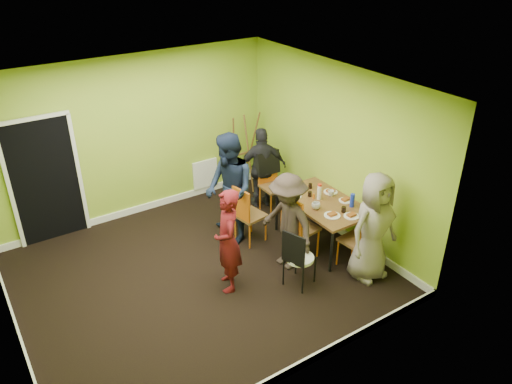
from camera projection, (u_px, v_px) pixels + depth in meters
ground at (200, 274)px, 7.38m from camera, size 5.00×5.00×0.00m
room_walls at (193, 216)px, 6.94m from camera, size 5.04×4.54×2.82m
dining_table at (323, 204)px, 7.82m from camera, size 0.90×1.50×0.75m
chair_left_far at (246, 212)px, 7.88m from camera, size 0.48×0.47×1.00m
chair_left_near at (297, 224)px, 7.46m from camera, size 0.51×0.51×1.09m
chair_back_end at (269, 169)px, 8.82m from camera, size 0.45×0.52×1.08m
chair_front_end at (360, 237)px, 7.26m from camera, size 0.44×0.44×0.98m
chair_bentwood at (298, 256)px, 6.92m from camera, size 0.46×0.45×0.92m
easel at (244, 152)px, 9.52m from camera, size 0.61×0.57×1.51m
plate_near_left at (295, 196)px, 7.93m from camera, size 0.21×0.21×0.01m
plate_near_right at (332, 215)px, 7.40m from camera, size 0.24×0.24×0.01m
plate_far_back at (297, 187)px, 8.21m from camera, size 0.22×0.22×0.01m
plate_far_front at (351, 216)px, 7.39m from camera, size 0.23×0.23×0.01m
plate_wall_back at (331, 192)px, 8.06m from camera, size 0.23×0.23×0.01m
plate_wall_front at (346, 201)px, 7.81m from camera, size 0.21×0.21×0.01m
thermos at (319, 192)px, 7.81m from camera, size 0.07×0.07×0.23m
blue_bottle at (352, 200)px, 7.60m from camera, size 0.07×0.07×0.21m
orange_bottle at (314, 196)px, 7.85m from camera, size 0.03×0.03×0.09m
glass_mid at (310, 194)px, 7.92m from camera, size 0.06×0.06×0.09m
glass_back at (310, 186)px, 8.17m from camera, size 0.06×0.06×0.09m
glass_front at (344, 209)px, 7.48m from camera, size 0.07×0.07×0.09m
cup_a at (316, 206)px, 7.57m from camera, size 0.13×0.13×0.10m
cup_b at (331, 193)px, 7.94m from camera, size 0.10×0.10×0.09m
person_standing at (228, 241)px, 6.79m from camera, size 0.54×0.65×1.53m
person_left_far at (229, 189)px, 7.81m from camera, size 0.80×0.97×1.82m
person_left_near at (287, 222)px, 7.24m from camera, size 0.66×1.03×1.52m
person_back_end at (262, 168)px, 8.89m from camera, size 0.95×0.64×1.49m
person_front_end at (373, 227)px, 6.99m from camera, size 0.83×0.56×1.65m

